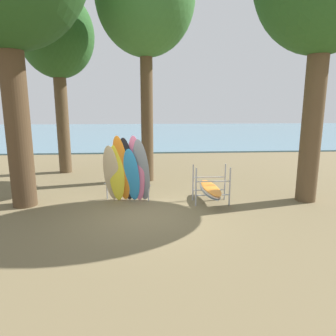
% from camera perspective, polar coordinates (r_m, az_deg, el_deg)
% --- Properties ---
extents(ground_plane, '(80.00, 80.00, 0.00)m').
position_cam_1_polar(ground_plane, '(9.06, -4.18, -8.77)').
color(ground_plane, brown).
extents(lake_water, '(80.00, 36.00, 0.10)m').
position_cam_1_polar(lake_water, '(38.62, -4.30, 6.84)').
color(lake_water, slate).
rests_on(lake_water, ground).
extents(tree_mid_behind, '(3.33, 3.33, 8.26)m').
position_cam_1_polar(tree_mid_behind, '(15.60, -20.33, 22.12)').
color(tree_mid_behind, brown).
rests_on(tree_mid_behind, ground).
extents(leaning_board_pile, '(1.65, 0.94, 2.27)m').
position_cam_1_polar(leaning_board_pile, '(9.97, -7.82, -0.71)').
color(leaning_board_pile, '#C6B289').
rests_on(leaning_board_pile, ground).
extents(board_storage_rack, '(1.15, 2.11, 1.25)m').
position_cam_1_polar(board_storage_rack, '(10.08, 7.97, -3.95)').
color(board_storage_rack, '#9EA0A5').
rests_on(board_storage_rack, ground).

